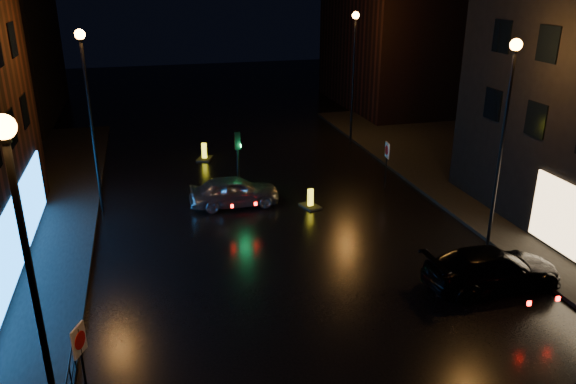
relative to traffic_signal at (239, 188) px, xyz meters
name	(u,v)px	position (x,y,z in m)	size (l,w,h in m)	color
ground	(367,370)	(1.20, -14.00, -0.50)	(120.00, 120.00, 0.00)	black
building_far_right	(392,33)	(16.20, 18.00, 5.50)	(8.00, 14.00, 12.00)	black
street_lamp_lnear	(29,263)	(-6.60, -16.00, 5.06)	(0.44, 0.44, 8.37)	black
street_lamp_lfar	(88,95)	(-6.60, 0.00, 5.06)	(0.44, 0.44, 8.37)	black
street_lamp_rnear	(506,115)	(9.00, -8.00, 5.06)	(0.44, 0.44, 8.37)	black
street_lamp_rfar	(354,58)	(9.00, 8.00, 5.06)	(0.44, 0.44, 8.37)	black
traffic_signal	(239,188)	(0.00, 0.00, 0.00)	(1.40, 2.40, 3.45)	black
silver_hatchback	(234,191)	(-0.38, -0.93, 0.23)	(1.74, 4.31, 1.47)	#ABADB3
dark_sedan	(492,269)	(7.24, -10.87, 0.23)	(2.05, 5.04, 1.46)	black
bollard_near	(310,203)	(3.12, -2.10, -0.30)	(0.99, 1.22, 0.93)	black
bollard_far	(205,156)	(-0.93, 6.72, -0.28)	(1.15, 1.37, 1.02)	black
road_sign_left	(80,347)	(-6.37, -13.47, 1.33)	(0.29, 0.56, 2.44)	black
road_sign_right	(387,154)	(7.70, -0.57, 1.35)	(0.14, 0.60, 2.48)	black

